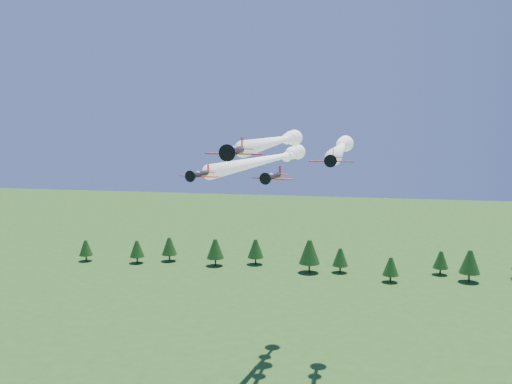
% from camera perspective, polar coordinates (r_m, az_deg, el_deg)
% --- Properties ---
extents(plane_lead, '(8.29, 59.91, 3.70)m').
position_cam_1_polar(plane_lead, '(111.92, 2.18, 5.15)').
color(plane_lead, black).
rests_on(plane_lead, ground).
extents(plane_left, '(14.90, 59.70, 3.70)m').
position_cam_1_polar(plane_left, '(121.22, 1.43, 3.33)').
color(plane_left, black).
rests_on(plane_left, ground).
extents(plane_right, '(6.55, 53.36, 3.70)m').
position_cam_1_polar(plane_right, '(114.93, 8.48, 4.39)').
color(plane_right, black).
rests_on(plane_right, ground).
extents(plane_slot, '(7.20, 7.89, 2.51)m').
position_cam_1_polar(plane_slot, '(95.80, 1.71, 1.56)').
color(plane_slot, black).
rests_on(plane_slot, ground).
extents(treeline, '(163.50, 19.75, 11.73)m').
position_cam_1_polar(treeline, '(204.41, 6.92, -6.18)').
color(treeline, '#382314').
rests_on(treeline, ground).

